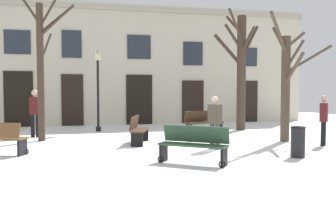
{
  "coord_description": "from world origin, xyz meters",
  "views": [
    {
      "loc": [
        -3.4,
        -11.84,
        1.8
      ],
      "look_at": [
        0.0,
        1.6,
        0.99
      ],
      "focal_mm": 41.99,
      "sensor_mm": 36.0,
      "label": 1
    }
  ],
  "objects": [
    {
      "name": "person_near_bench",
      "position": [
        0.82,
        -0.86,
        0.87
      ],
      "size": [
        0.42,
        0.42,
        1.59
      ],
      "rotation": [
        0.0,
        0.0,
        5.5
      ],
      "color": "#403D3A",
      "rests_on": "ground"
    },
    {
      "name": "streetlamp",
      "position": [
        -2.19,
        5.03,
        2.12
      ],
      "size": [
        0.3,
        0.3,
        3.44
      ],
      "color": "black",
      "rests_on": "ground"
    },
    {
      "name": "building_facade",
      "position": [
        -0.01,
        8.18,
        3.08
      ],
      "size": [
        18.65,
        0.6,
        6.08
      ],
      "color": "beige",
      "rests_on": "ground"
    },
    {
      "name": "bench_far_corner",
      "position": [
        -1.19,
        0.88,
        0.47
      ],
      "size": [
        0.91,
        1.63,
        0.92
      ],
      "rotation": [
        0.0,
        0.0,
        1.26
      ],
      "color": "#3D2819",
      "rests_on": "ground"
    },
    {
      "name": "tree_center",
      "position": [
        3.91,
        4.08,
        2.73
      ],
      "size": [
        1.97,
        2.01,
        5.07
      ],
      "color": "#423326",
      "rests_on": "ground"
    },
    {
      "name": "bench_back_to_back_left",
      "position": [
        1.77,
        2.86,
        0.47
      ],
      "size": [
        1.63,
        0.84,
        0.93
      ],
      "rotation": [
        0.0,
        0.0,
        0.22
      ],
      "color": "#3D2819",
      "rests_on": "ground"
    },
    {
      "name": "ground_plane",
      "position": [
        0.0,
        0.0,
        0.0
      ],
      "size": [
        29.84,
        29.84,
        0.0
      ],
      "primitive_type": "plane",
      "color": "white"
    },
    {
      "name": "tree_near_facade",
      "position": [
        -4.29,
        2.41,
        2.66
      ],
      "size": [
        1.9,
        1.5,
        5.33
      ],
      "color": "#423326",
      "rests_on": "ground"
    },
    {
      "name": "person_strolling",
      "position": [
        -4.64,
        3.57,
        0.99
      ],
      "size": [
        0.41,
        0.27,
        1.77
      ],
      "rotation": [
        0.0,
        0.0,
        0.15
      ],
      "color": "black",
      "rests_on": "ground"
    },
    {
      "name": "litter_bin",
      "position": [
        2.44,
        -2.73,
        0.41
      ],
      "size": [
        0.39,
        0.39,
        0.81
      ],
      "color": "black",
      "rests_on": "ground"
    },
    {
      "name": "person_crossing_plaza",
      "position": [
        4.46,
        -0.99,
        0.88
      ],
      "size": [
        0.42,
        0.43,
        1.6
      ],
      "rotation": [
        0.0,
        0.0,
        0.85
      ],
      "color": "black",
      "rests_on": "ground"
    },
    {
      "name": "tree_foreground",
      "position": [
        3.81,
        0.15,
        2.08
      ],
      "size": [
        2.31,
        1.83,
        4.24
      ],
      "color": "#4C3D2D",
      "rests_on": "ground"
    },
    {
      "name": "bench_back_to_back_right",
      "position": [
        -0.5,
        -2.89,
        0.48
      ],
      "size": [
        1.6,
        1.42,
        0.92
      ],
      "rotation": [
        0.0,
        0.0,
        5.6
      ],
      "color": "#2D4C33",
      "rests_on": "ground"
    }
  ]
}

